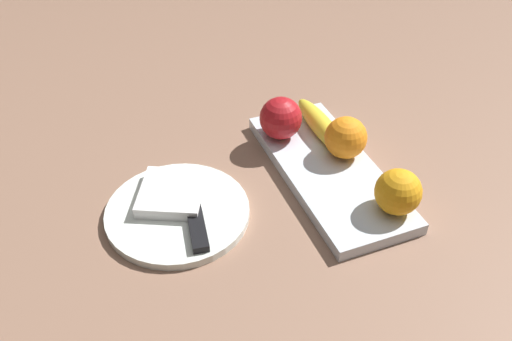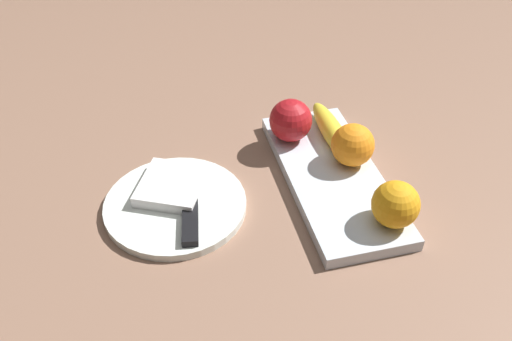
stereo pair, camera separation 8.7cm
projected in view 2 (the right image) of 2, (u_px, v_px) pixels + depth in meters
The scene contains 9 objects.
ground_plane at pixel (324, 195), 0.90m from camera, with size 2.40×2.40×0.00m, color #8A6550.
fruit_tray at pixel (332, 177), 0.92m from camera, with size 0.36×0.15×0.02m, color silver.
apple at pixel (291, 120), 0.96m from camera, with size 0.08×0.08×0.08m, color #B0171E.
banana at pixel (333, 132), 0.97m from camera, with size 0.18×0.04×0.04m, color yellow.
orange_near_apple at pixel (353, 145), 0.91m from camera, with size 0.07×0.07×0.07m, color orange.
orange_near_banana at pixel (396, 204), 0.80m from camera, with size 0.07×0.07×0.07m, color orange.
dinner_plate at pixel (175, 205), 0.87m from camera, with size 0.22×0.22×0.01m, color white.
folded_napkin at pixel (172, 186), 0.88m from camera, with size 0.10×0.10×0.02m, color white.
knife at pixel (190, 216), 0.84m from camera, with size 0.18×0.05×0.01m.
Camera 2 is at (-0.62, 0.27, 0.61)m, focal length 38.90 mm.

